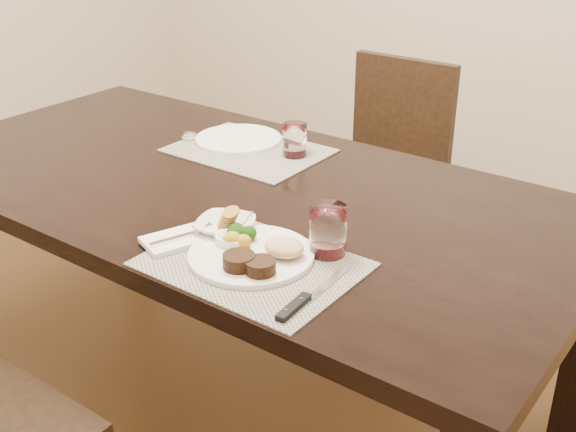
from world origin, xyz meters
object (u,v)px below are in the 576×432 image
Objects in this scene: steak_knife at (302,301)px; chair_far at (386,165)px; wine_glass_near at (328,233)px; far_plate at (238,139)px; cracker_bowl at (226,226)px; dinner_plate at (255,253)px.

chair_far is at bearing 108.17° from steak_knife.
chair_far is 7.80× the size of wine_glass_near.
chair_far is 0.73m from far_plate.
cracker_bowl is 0.64× the size of far_plate.
far_plate is (-0.72, 0.66, 0.00)m from steak_knife.
chair_far is 5.15× the size of cracker_bowl.
chair_far reaches higher than wine_glass_near.
wine_glass_near is at bearing 13.53° from cracker_bowl.
wine_glass_near is (-0.08, 0.21, 0.05)m from steak_knife.
steak_knife is at bearing -46.63° from dinner_plate.
steak_knife is 2.13× the size of wine_glass_near.
dinner_plate is 0.17m from wine_glass_near.
cracker_bowl is at bearing -52.70° from far_plate.
far_plate is at bearing -105.61° from chair_far.
steak_knife is at bearing -67.97° from chair_far.
chair_far is at bearing 74.39° from far_plate.
dinner_plate is 2.46× the size of wine_glass_near.
dinner_plate is at bearing -74.36° from chair_far.
dinner_plate is at bearing -23.85° from cracker_bowl.
wine_glass_near is 0.79m from far_plate.
steak_knife is 0.98m from far_plate.
chair_far reaches higher than cracker_bowl.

